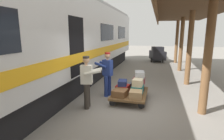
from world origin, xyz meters
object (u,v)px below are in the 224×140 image
porter_in_overalls (107,73)px  suitcase_red_plastic (123,88)px  suitcase_navy_fabric (122,83)px  suitcase_gray_aluminum (140,75)px  suitcase_teal_softside (137,89)px  suitcase_tan_vintage (136,94)px  suitcase_black_hardshell (139,87)px  train_car (39,43)px  porter_by_door (87,80)px  luggage_cart (130,93)px  suitcase_burgundy_valise (139,81)px  suitcase_brown_leather (120,93)px  suitcase_slate_roller (125,86)px  suitcase_cream_canvas (138,83)px  baggage_tug (157,54)px

porter_in_overalls → suitcase_red_plastic: bearing=160.9°
suitcase_navy_fabric → suitcase_gray_aluminum: (-0.56, -0.48, 0.23)m
suitcase_teal_softside → suitcase_tan_vintage: suitcase_teal_softside is taller
suitcase_black_hardshell → suitcase_gray_aluminum: bearing=-176.4°
train_car → porter_by_door: 2.38m
luggage_cart → suitcase_burgundy_valise: bearing=-120.9°
suitcase_brown_leather → suitcase_slate_roller: 0.94m
suitcase_burgundy_valise → suitcase_gray_aluminum: 0.25m
suitcase_black_hardshell → suitcase_teal_softside: bearing=90.0°
porter_in_overalls → suitcase_brown_leather: bearing=133.4°
suitcase_black_hardshell → suitcase_cream_canvas: 0.57m
train_car → baggage_tug: bearing=-112.0°
suitcase_burgundy_valise → suitcase_cream_canvas: suitcase_cream_canvas is taller
porter_by_door → suitcase_tan_vintage: bearing=-158.9°
porter_by_door → train_car: bearing=-13.3°
luggage_cart → suitcase_red_plastic: (0.27, 0.00, 0.17)m
suitcase_gray_aluminum → suitcase_burgundy_valise: bearing=55.3°
suitcase_cream_canvas → suitcase_navy_fabric: size_ratio=0.93×
luggage_cart → suitcase_cream_canvas: suitcase_cream_canvas is taller
luggage_cart → suitcase_red_plastic: suitcase_red_plastic is taller
train_car → suitcase_red_plastic: 3.46m
suitcase_tan_vintage → suitcase_burgundy_valise: suitcase_burgundy_valise is taller
suitcase_brown_leather → suitcase_gray_aluminum: 1.19m
suitcase_navy_fabric → suitcase_cream_canvas: bearing=179.3°
suitcase_burgundy_valise → suitcase_cream_canvas: size_ratio=0.99×
suitcase_brown_leather → suitcase_cream_canvas: bearing=-140.3°
suitcase_black_hardshell → suitcase_navy_fabric: bearing=40.9°
suitcase_teal_softside → suitcase_black_hardshell: size_ratio=1.08×
porter_in_overalls → suitcase_slate_roller: bearing=-159.8°
luggage_cart → suitcase_cream_canvas: size_ratio=4.00×
train_car → suitcase_red_plastic: bearing=-169.3°
suitcase_black_hardshell → suitcase_gray_aluminum: 0.48m
suitcase_black_hardshell → suitcase_slate_roller: bearing=0.0°
luggage_cart → porter_in_overalls: bearing=-13.8°
porter_in_overalls → train_car: bearing=18.8°
train_car → suitcase_navy_fabric: 3.35m
suitcase_red_plastic → suitcase_tan_vintage: size_ratio=0.98×
luggage_cart → suitcase_red_plastic: size_ratio=3.67×
suitcase_red_plastic → suitcase_slate_roller: 0.47m
suitcase_slate_roller → porter_by_door: porter_by_door is taller
suitcase_teal_softside → suitcase_red_plastic: bearing=0.0°
suitcase_tan_vintage → suitcase_cream_canvas: (-0.00, -0.45, 0.28)m
suitcase_navy_fabric → porter_by_door: porter_by_door is taller
train_car → suitcase_cream_canvas: size_ratio=50.81×
suitcase_slate_roller → baggage_tug: baggage_tug is taller
train_car → porter_by_door: (-2.03, 0.48, -1.14)m
luggage_cart → suitcase_slate_roller: bearing=-60.0°
suitcase_gray_aluminum → suitcase_red_plastic: bearing=40.2°
suitcase_black_hardshell → suitcase_navy_fabric: (0.55, 0.48, 0.25)m
suitcase_brown_leather → baggage_tug: (-1.12, -10.07, 0.23)m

